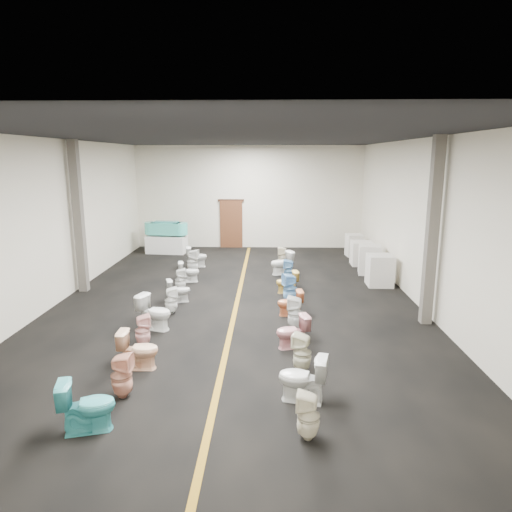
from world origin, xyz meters
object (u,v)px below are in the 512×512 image
object	(u,v)px
toilet_right_2	(302,353)
toilet_right_9	(282,263)
toilet_right_6	(290,289)
toilet_right_7	(287,282)
toilet_left_4	(155,312)
toilet_right_4	(295,313)
appliance_crate_b	(370,260)
toilet_left_9	(193,262)
toilet_left_7	(180,280)
appliance_crate_a	(380,270)
toilet_right_3	(292,332)
toilet_left_10	(196,257)
appliance_crate_c	(362,253)
bathtub	(166,228)
toilet_left_3	(143,331)
toilet_right_10	(283,257)
toilet_left_5	(171,300)
toilet_left_2	(139,350)
toilet_right_8	(289,271)
appliance_crate_d	(354,245)
toilet_right_1	(302,378)
toilet_left_1	(122,376)
toilet_left_0	(87,406)
display_table	(167,244)
toilet_right_5	(290,303)
toilet_right_0	(308,416)
toilet_left_6	(179,291)

from	to	relation	value
toilet_right_2	toilet_right_9	size ratio (longest dim) A/B	0.95
toilet_right_6	toilet_right_2	bearing A→B (deg)	-17.20
toilet_right_7	toilet_left_4	bearing A→B (deg)	-57.13
toilet_left_4	toilet_right_4	distance (m)	3.32
appliance_crate_b	toilet_left_9	xyz separation A→B (m)	(-6.17, -0.16, -0.08)
toilet_left_4	toilet_left_7	bearing A→B (deg)	17.67
appliance_crate_a	toilet_right_3	world-z (taller)	appliance_crate_a
appliance_crate_b	toilet_left_10	world-z (taller)	appliance_crate_b
appliance_crate_c	toilet_right_6	size ratio (longest dim) A/B	1.04
bathtub	appliance_crate_c	bearing A→B (deg)	-6.94
toilet_left_3	toilet_right_10	distance (m)	7.88
toilet_left_5	toilet_right_10	size ratio (longest dim) A/B	0.90
toilet_left_2	toilet_right_8	size ratio (longest dim) A/B	0.98
appliance_crate_d	toilet_right_1	bearing A→B (deg)	-104.31
toilet_left_1	toilet_left_2	size ratio (longest dim) A/B	1.02
toilet_left_5	toilet_right_6	size ratio (longest dim) A/B	0.83
appliance_crate_b	toilet_left_5	xyz separation A→B (m)	(-6.04, -4.33, -0.15)
toilet_right_1	appliance_crate_b	bearing A→B (deg)	174.18
toilet_left_4	toilet_right_8	size ratio (longest dim) A/B	1.07
toilet_left_3	toilet_right_2	size ratio (longest dim) A/B	0.92
toilet_left_0	toilet_right_1	bearing A→B (deg)	-88.81
toilet_right_6	toilet_right_10	xyz separation A→B (m)	(-0.08, 4.16, -0.03)
toilet_right_8	toilet_right_9	size ratio (longest dim) A/B	0.97
toilet_left_1	toilet_left_2	bearing A→B (deg)	1.95
display_table	toilet_right_5	bearing A→B (deg)	-57.65
appliance_crate_c	toilet_right_4	size ratio (longest dim) A/B	1.09
toilet_right_5	toilet_right_10	xyz separation A→B (m)	(-0.04, 5.14, 0.06)
toilet_right_6	toilet_right_9	size ratio (longest dim) A/B	1.06
appliance_crate_a	appliance_crate_b	distance (m)	1.49
toilet_left_1	toilet_left_7	size ratio (longest dim) A/B	1.12
toilet_left_2	toilet_right_7	bearing A→B (deg)	-31.76
toilet_left_9	toilet_right_0	size ratio (longest dim) A/B	1.17
toilet_right_3	toilet_right_0	bearing A→B (deg)	-14.60
appliance_crate_d	toilet_right_5	xyz separation A→B (m)	(-2.96, -7.30, -0.12)
toilet_left_2	toilet_right_9	size ratio (longest dim) A/B	0.95
toilet_right_9	toilet_left_10	bearing A→B (deg)	-130.93
toilet_left_4	toilet_right_8	distance (m)	5.32
appliance_crate_b	toilet_left_9	world-z (taller)	appliance_crate_b
appliance_crate_a	toilet_right_3	distance (m)	5.77
toilet_left_6	toilet_left_10	size ratio (longest dim) A/B	0.86
display_table	toilet_right_0	world-z (taller)	toilet_right_0
toilet_right_6	toilet_left_4	bearing A→B (deg)	-76.16
toilet_left_2	toilet_right_0	world-z (taller)	toilet_left_2
bathtub	toilet_right_6	distance (m)	8.39
display_table	toilet_left_3	bearing A→B (deg)	-80.47
toilet_right_0	toilet_right_9	xyz separation A→B (m)	(-0.12, 9.49, 0.04)
toilet_right_0	toilet_right_3	world-z (taller)	toilet_right_0
appliance_crate_c	appliance_crate_a	bearing A→B (deg)	-90.00
display_table	toilet_left_7	distance (m)	5.88
toilet_left_10	toilet_right_3	distance (m)	7.93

